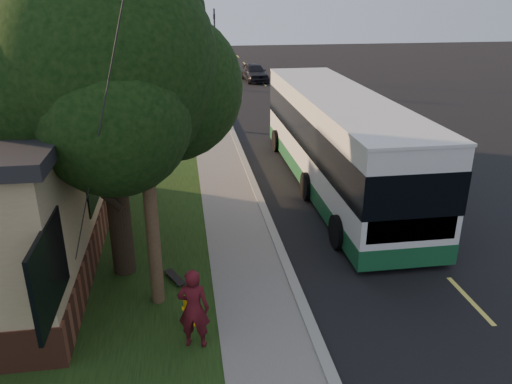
# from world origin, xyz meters

# --- Properties ---
(ground) EXTENTS (120.00, 120.00, 0.00)m
(ground) POSITION_xyz_m (0.00, 0.00, 0.00)
(ground) COLOR black
(ground) RESTS_ON ground
(road) EXTENTS (8.00, 80.00, 0.01)m
(road) POSITION_xyz_m (4.00, 10.00, 0.01)
(road) COLOR black
(road) RESTS_ON ground
(curb) EXTENTS (0.25, 80.00, 0.12)m
(curb) POSITION_xyz_m (0.00, 10.00, 0.06)
(curb) COLOR gray
(curb) RESTS_ON ground
(sidewalk) EXTENTS (2.00, 80.00, 0.08)m
(sidewalk) POSITION_xyz_m (-1.00, 10.00, 0.04)
(sidewalk) COLOR slate
(sidewalk) RESTS_ON ground
(grass_verge) EXTENTS (5.00, 80.00, 0.07)m
(grass_verge) POSITION_xyz_m (-4.50, 10.00, 0.04)
(grass_verge) COLOR black
(grass_verge) RESTS_ON ground
(fire_hydrant) EXTENTS (0.32, 0.32, 0.74)m
(fire_hydrant) POSITION_xyz_m (-2.60, 0.00, 0.43)
(fire_hydrant) COLOR #F5B40C
(fire_hydrant) RESTS_ON grass_verge
(utility_pole) EXTENTS (2.86, 3.21, 9.07)m
(utility_pole) POSITION_xyz_m (-3.31, 0.99, 4.63)
(utility_pole) COLOR #473321
(utility_pole) RESTS_ON ground
(leafy_tree) EXTENTS (6.30, 6.00, 7.80)m
(leafy_tree) POSITION_xyz_m (-4.17, 2.65, 5.17)
(leafy_tree) COLOR black
(leafy_tree) RESTS_ON grass_verge
(bare_tree_near) EXTENTS (1.38, 1.21, 4.31)m
(bare_tree_near) POSITION_xyz_m (-3.50, 18.00, 2.15)
(bare_tree_near) COLOR black
(bare_tree_near) RESTS_ON grass_verge
(bare_tree_far) EXTENTS (1.38, 1.21, 4.03)m
(bare_tree_far) POSITION_xyz_m (-3.00, 30.00, 2.00)
(bare_tree_far) COLOR black
(bare_tree_far) RESTS_ON grass_verge
(traffic_signal) EXTENTS (0.18, 0.22, 5.50)m
(traffic_signal) POSITION_xyz_m (0.50, 34.00, 3.16)
(traffic_signal) COLOR #2D2D30
(traffic_signal) RESTS_ON ground
(transit_bus) EXTENTS (2.95, 12.80, 3.46)m
(transit_bus) POSITION_xyz_m (3.00, 7.69, 1.85)
(transit_bus) COLOR silver
(transit_bus) RESTS_ON ground
(skateboarder) EXTENTS (0.71, 0.54, 1.76)m
(skateboarder) POSITION_xyz_m (-2.50, -0.71, 0.95)
(skateboarder) COLOR #4C0F16
(skateboarder) RESTS_ON grass_verge
(skateboard_main) EXTENTS (0.58, 0.87, 0.08)m
(skateboard_main) POSITION_xyz_m (-2.92, 1.86, 0.13)
(skateboard_main) COLOR black
(skateboard_main) RESTS_ON grass_verge
(distant_car) EXTENTS (2.02, 4.32, 1.43)m
(distant_car) POSITION_xyz_m (3.44, 31.50, 0.71)
(distant_car) COLOR black
(distant_car) RESTS_ON ground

